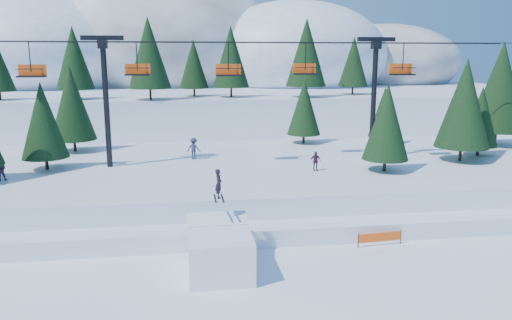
{
  "coord_description": "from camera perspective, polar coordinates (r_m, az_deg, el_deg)",
  "views": [
    {
      "loc": [
        -3.04,
        -22.55,
        11.2
      ],
      "look_at": [
        1.15,
        6.0,
        5.2
      ],
      "focal_mm": 35.0,
      "sensor_mm": 36.0,
      "label": 1
    }
  ],
  "objects": [
    {
      "name": "chairlift",
      "position": [
        40.79,
        -3.33,
        9.09
      ],
      "size": [
        46.97,
        3.21,
        10.28
      ],
      "color": "black",
      "rests_on": "mid_shelf"
    },
    {
      "name": "banner_far",
      "position": [
        33.45,
        12.85,
        -7.14
      ],
      "size": [
        2.85,
        0.24,
        0.9
      ],
      "color": "black",
      "rests_on": "ground"
    },
    {
      "name": "banner_near",
      "position": [
        31.25,
        13.96,
        -8.56
      ],
      "size": [
        2.85,
        0.33,
        0.9
      ],
      "color": "black",
      "rests_on": "ground"
    },
    {
      "name": "ground",
      "position": [
        25.36,
        -0.61,
        -14.46
      ],
      "size": [
        160.0,
        160.0,
        0.0
      ],
      "primitive_type": "plane",
      "color": "white",
      "rests_on": "ground"
    },
    {
      "name": "distant_skiers",
      "position": [
        41.5,
        -5.23,
        0.79
      ],
      "size": [
        32.56,
        8.04,
        1.85
      ],
      "color": "#431D39",
      "rests_on": "mid_shelf"
    },
    {
      "name": "berm",
      "position": [
        32.49,
        -2.53,
        -7.4
      ],
      "size": [
        70.0,
        6.0,
        1.1
      ],
      "primitive_type": "cube",
      "color": "white",
      "rests_on": "ground"
    },
    {
      "name": "conifer_stand",
      "position": [
        42.07,
        -1.18,
        6.17
      ],
      "size": [
        62.8,
        16.76,
        10.17
      ],
      "color": "black",
      "rests_on": "mid_shelf"
    },
    {
      "name": "mountain_ridge",
      "position": [
        95.92,
        -9.74,
        10.66
      ],
      "size": [
        119.0,
        60.55,
        26.46
      ],
      "color": "white",
      "rests_on": "ground"
    },
    {
      "name": "mid_shelf",
      "position": [
        41.86,
        -3.94,
        -2.03
      ],
      "size": [
        70.0,
        22.0,
        2.5
      ],
      "primitive_type": "cube",
      "color": "white",
      "rests_on": "ground"
    },
    {
      "name": "jump_kicker",
      "position": [
        26.67,
        -4.17,
        -10.27
      ],
      "size": [
        3.27,
        4.46,
        5.27
      ],
      "color": "white",
      "rests_on": "ground"
    }
  ]
}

